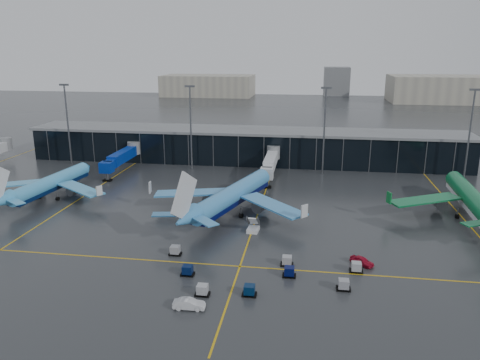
# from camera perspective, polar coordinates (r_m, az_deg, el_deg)

# --- Properties ---
(ground) EXTENTS (600.00, 600.00, 0.00)m
(ground) POSITION_cam_1_polar(r_m,az_deg,el_deg) (96.59, -4.57, -6.17)
(ground) COLOR #282B2D
(ground) RESTS_ON ground
(terminal_pier) EXTENTS (142.00, 17.00, 10.70)m
(terminal_pier) POSITION_cam_1_polar(r_m,az_deg,el_deg) (153.70, 0.62, 4.26)
(terminal_pier) COLOR black
(terminal_pier) RESTS_ON ground
(jet_bridges) EXTENTS (94.00, 27.50, 7.20)m
(jet_bridges) POSITION_cam_1_polar(r_m,az_deg,el_deg) (145.12, -14.29, 2.73)
(jet_bridges) COLOR #595B60
(jet_bridges) RESTS_ON ground
(flood_masts) EXTENTS (203.00, 0.50, 25.50)m
(flood_masts) POSITION_cam_1_polar(r_m,az_deg,el_deg) (139.86, 1.98, 6.60)
(flood_masts) COLOR #595B60
(flood_masts) RESTS_ON ground
(distant_hangars) EXTENTS (260.00, 71.00, 22.00)m
(distant_hangars) POSITION_cam_1_polar(r_m,az_deg,el_deg) (359.45, 13.49, 10.95)
(distant_hangars) COLOR #B2AD99
(distant_hangars) RESTS_ON ground
(taxi_lines) EXTENTS (220.00, 120.00, 0.02)m
(taxi_lines) POSITION_cam_1_polar(r_m,az_deg,el_deg) (104.75, 2.10, -4.35)
(taxi_lines) COLOR gold
(taxi_lines) RESTS_ON ground
(airliner_arkefly) EXTENTS (37.74, 41.98, 11.92)m
(airliner_arkefly) POSITION_cam_1_polar(r_m,az_deg,el_deg) (124.87, -22.09, 0.65)
(airliner_arkefly) COLOR #42A1DA
(airliner_arkefly) RESTS_ON ground
(airliner_klm_near) EXTENTS (50.50, 54.05, 13.65)m
(airliner_klm_near) POSITION_cam_1_polar(r_m,az_deg,el_deg) (104.43, -0.84, -0.47)
(airliner_klm_near) COLOR #3F8ECF
(airliner_klm_near) RESTS_ON ground
(airliner_aer_lingus) EXTENTS (39.57, 44.61, 13.24)m
(airliner_aer_lingus) POSITION_cam_1_polar(r_m,az_deg,el_deg) (114.36, 26.49, -0.83)
(airliner_aer_lingus) COLOR #0C6937
(airliner_aer_lingus) RESTS_ON ground
(baggage_carts) EXTENTS (33.97, 14.82, 1.70)m
(baggage_carts) POSITION_cam_1_polar(r_m,az_deg,el_deg) (77.58, 2.53, -11.25)
(baggage_carts) COLOR black
(baggage_carts) RESTS_ON ground
(mobile_airstair) EXTENTS (2.41, 3.34, 3.45)m
(mobile_airstair) POSITION_cam_1_polar(r_m,az_deg,el_deg) (95.64, 1.61, -5.86)
(mobile_airstair) COLOR silver
(mobile_airstair) RESTS_ON ground
(service_van_red) EXTENTS (4.37, 4.06, 1.46)m
(service_van_red) POSITION_cam_1_polar(r_m,az_deg,el_deg) (84.26, 14.64, -9.52)
(service_van_red) COLOR #AE0D28
(service_van_red) RESTS_ON ground
(service_van_white) EXTENTS (4.72, 1.87, 1.53)m
(service_van_white) POSITION_cam_1_polar(r_m,az_deg,el_deg) (69.45, -6.23, -14.80)
(service_van_white) COLOR silver
(service_van_white) RESTS_ON ground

